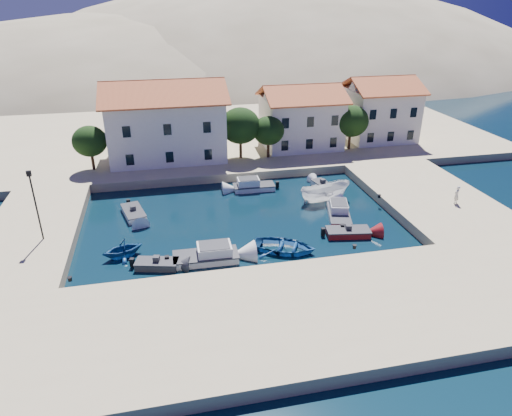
% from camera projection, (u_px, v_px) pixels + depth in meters
% --- Properties ---
extents(ground, '(400.00, 400.00, 0.00)m').
position_uv_depth(ground, '(262.00, 275.00, 35.89)').
color(ground, black).
rests_on(ground, ground).
extents(quay_south, '(52.00, 12.00, 1.00)m').
position_uv_depth(quay_south, '(282.00, 318.00, 30.37)').
color(quay_south, tan).
rests_on(quay_south, ground).
extents(quay_east, '(11.00, 20.00, 1.00)m').
position_uv_depth(quay_east, '(429.00, 197.00, 48.45)').
color(quay_east, tan).
rests_on(quay_east, ground).
extents(quay_west, '(8.00, 20.00, 1.00)m').
position_uv_depth(quay_west, '(31.00, 235.00, 40.89)').
color(quay_west, tan).
rests_on(quay_west, ground).
extents(quay_north, '(80.00, 36.00, 1.00)m').
position_uv_depth(quay_north, '(220.00, 135.00, 69.67)').
color(quay_north, tan).
rests_on(quay_north, ground).
extents(hills, '(254.00, 176.00, 99.00)m').
position_uv_depth(hills, '(240.00, 131.00, 159.14)').
color(hills, gray).
rests_on(hills, ground).
extents(building_left, '(14.70, 9.45, 9.70)m').
position_uv_depth(building_left, '(166.00, 119.00, 56.98)').
color(building_left, white).
rests_on(building_left, quay_north).
extents(building_mid, '(10.50, 8.40, 8.30)m').
position_uv_depth(building_mid, '(301.00, 115.00, 61.62)').
color(building_mid, white).
rests_on(building_mid, quay_north).
extents(building_right, '(9.45, 8.40, 8.80)m').
position_uv_depth(building_right, '(380.00, 108.00, 64.69)').
color(building_right, white).
rests_on(building_right, quay_north).
extents(trees, '(37.30, 5.30, 6.45)m').
position_uv_depth(trees, '(252.00, 128.00, 57.21)').
color(trees, '#382314').
rests_on(trees, quay_north).
extents(lamppost, '(0.35, 0.25, 6.22)m').
position_uv_depth(lamppost, '(34.00, 199.00, 37.60)').
color(lamppost, black).
rests_on(lamppost, quay_west).
extents(bollards, '(29.36, 9.56, 0.30)m').
position_uv_depth(bollards, '(284.00, 236.00, 39.36)').
color(bollards, black).
rests_on(bollards, ground).
extents(motorboat_grey_sw, '(3.67, 2.29, 1.25)m').
position_uv_depth(motorboat_grey_sw, '(157.00, 264.00, 36.80)').
color(motorboat_grey_sw, '#313236').
rests_on(motorboat_grey_sw, ground).
extents(cabin_cruiser_south, '(5.42, 2.40, 1.60)m').
position_uv_depth(cabin_cruiser_south, '(206.00, 256.00, 37.67)').
color(cabin_cruiser_south, white).
rests_on(cabin_cruiser_south, ground).
extents(rowboat_south, '(6.51, 5.81, 1.11)m').
position_uv_depth(rowboat_south, '(284.00, 251.00, 39.35)').
color(rowboat_south, navy).
rests_on(rowboat_south, ground).
extents(motorboat_red_se, '(4.19, 2.37, 1.25)m').
position_uv_depth(motorboat_red_se, '(348.00, 232.00, 41.73)').
color(motorboat_red_se, maroon).
rests_on(motorboat_red_se, ground).
extents(cabin_cruiser_east, '(3.27, 5.33, 1.60)m').
position_uv_depth(cabin_cruiser_east, '(339.00, 214.00, 44.84)').
color(cabin_cruiser_east, white).
rests_on(cabin_cruiser_east, ground).
extents(boat_east, '(5.86, 2.82, 2.18)m').
position_uv_depth(boat_east, '(324.00, 201.00, 48.76)').
color(boat_east, white).
rests_on(boat_east, ground).
extents(motorboat_white_ne, '(2.07, 3.32, 1.25)m').
position_uv_depth(motorboat_white_ne, '(323.00, 185.00, 51.97)').
color(motorboat_white_ne, white).
rests_on(motorboat_white_ne, ground).
extents(rowboat_west, '(4.13, 3.85, 1.76)m').
position_uv_depth(rowboat_west, '(124.00, 256.00, 38.49)').
color(rowboat_west, navy).
rests_on(rowboat_west, ground).
extents(motorboat_white_west, '(2.71, 4.36, 1.25)m').
position_uv_depth(motorboat_white_west, '(134.00, 213.00, 45.46)').
color(motorboat_white_west, white).
rests_on(motorboat_white_west, ground).
extents(cabin_cruiser_north, '(4.68, 2.09, 1.60)m').
position_uv_depth(cabin_cruiser_north, '(254.00, 186.00, 51.39)').
color(cabin_cruiser_north, white).
rests_on(cabin_cruiser_north, ground).
extents(pedestrian, '(0.81, 0.70, 1.86)m').
position_uv_depth(pedestrian, '(457.00, 195.00, 45.46)').
color(pedestrian, silver).
rests_on(pedestrian, quay_east).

